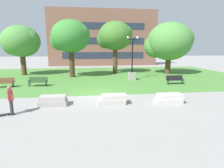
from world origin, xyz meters
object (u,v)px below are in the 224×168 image
Objects in this scene: concrete_block_right at (169,99)px; lamp_post_center at (132,71)px; skateboard at (3,114)px; concrete_block_center at (53,101)px; park_bench_far_left at (38,81)px; park_bench_near_right at (175,79)px; park_bench_near_left at (4,82)px; concrete_block_left at (113,99)px; person_skateboarder at (10,98)px.

concrete_block_right is 0.36× the size of lamp_post_center.
concrete_block_center is at bearing 33.41° from skateboard.
park_bench_far_left is at bearing -166.81° from lamp_post_center.
concrete_block_right is 1.02× the size of park_bench_near_right.
park_bench_near_left is 1.01× the size of park_bench_far_left.
concrete_block_left is (3.97, -0.16, 0.00)m from concrete_block_center.
person_skateboarder is 7.75m from park_bench_far_left.
lamp_post_center is at bearing 49.46° from concrete_block_center.
park_bench_near_left is 1.02× the size of park_bench_near_right.
person_skateboarder is (-1.98, -1.46, 0.66)m from concrete_block_center.
park_bench_far_left is at bearing 113.34° from concrete_block_center.
lamp_post_center is at bearing 13.19° from park_bench_far_left.
lamp_post_center is (-3.90, 3.01, 0.53)m from park_bench_near_right.
skateboard is (-10.27, -1.16, -0.22)m from concrete_block_right.
concrete_block_right is at bearing 5.91° from person_skateboarder.
person_skateboarder is 1.66× the size of skateboard.
concrete_block_right is 1.79× the size of skateboard.
person_skateboarder is 13.72m from lamp_post_center.
park_bench_far_left is at bearing 177.31° from park_bench_near_right.
concrete_block_left is 3.88m from concrete_block_right.
concrete_block_center is at bearing -153.58° from park_bench_near_right.
lamp_post_center is at bearing 68.87° from concrete_block_left.
person_skateboarder is 0.33× the size of lamp_post_center.
park_bench_near_right is at bearing 38.30° from concrete_block_left.
park_bench_near_left is at bearing 116.74° from person_skateboarder.
skateboard is at bearing -152.26° from park_bench_near_right.
concrete_block_right is at bearing -3.25° from concrete_block_center.
park_bench_far_left is 0.35× the size of lamp_post_center.
concrete_block_right reaches higher than skateboard.
skateboard is (-0.45, -0.14, -0.88)m from person_skateboarder.
park_bench_far_left is at bearing 95.31° from person_skateboarder.
concrete_block_right is at bearing -119.44° from park_bench_near_right.
park_bench_far_left is (-2.70, 6.25, 0.23)m from concrete_block_center.
park_bench_near_left is 17.02m from park_bench_near_right.
concrete_block_right is at bearing -25.51° from park_bench_near_left.
park_bench_far_left is (3.07, 0.20, 0.00)m from park_bench_near_left.
concrete_block_center is 6.81m from park_bench_far_left.
concrete_block_right is 6.94m from park_bench_near_right.
lamp_post_center is at bearing 93.09° from concrete_block_right.
concrete_block_center is 0.98× the size of park_bench_near_left.
park_bench_near_right is (17.01, -0.46, 0.00)m from park_bench_near_left.
park_bench_far_left is at bearing 147.59° from concrete_block_right.
park_bench_far_left reaches higher than concrete_block_center.
person_skateboarder is at bearing -143.53° from concrete_block_center.
person_skateboarder is 0.93× the size of park_bench_near_left.
lamp_post_center reaches higher than concrete_block_right.
park_bench_far_left is (-0.27, 7.85, 0.45)m from skateboard.
lamp_post_center reaches higher than park_bench_far_left.
person_skateboarder reaches higher than park_bench_near_left.
skateboard is at bearing -173.57° from concrete_block_right.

